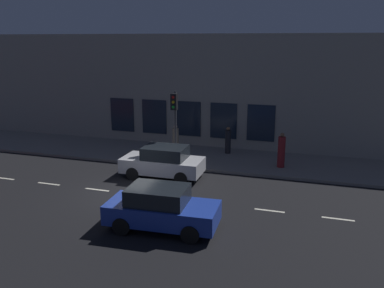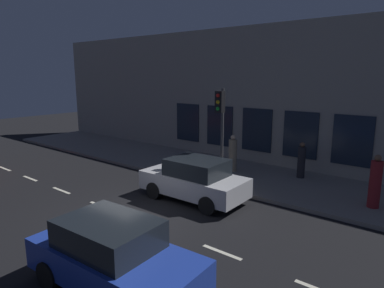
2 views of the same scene
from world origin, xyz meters
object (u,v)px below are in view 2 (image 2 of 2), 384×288
traffic_light (221,117)px  pedestrian_0 (233,154)px  pedestrian_1 (375,183)px  pedestrian_2 (301,161)px  parked_car_2 (194,179)px  parked_car_0 (113,256)px

traffic_light → pedestrian_0: 3.09m
pedestrian_1 → pedestrian_2: pedestrian_1 is taller
pedestrian_0 → pedestrian_2: pedestrian_0 is taller
traffic_light → parked_car_2: 2.70m
parked_car_0 → pedestrian_0: pedestrian_0 is taller
pedestrian_2 → pedestrian_0: bearing=97.8°
parked_car_2 → pedestrian_1: pedestrian_1 is taller
pedestrian_0 → parked_car_2: bearing=74.6°
parked_car_2 → pedestrian_0: pedestrian_0 is taller
parked_car_2 → parked_car_0: bearing=-160.2°
parked_car_2 → pedestrian_0: 3.86m
parked_car_2 → pedestrian_2: size_ratio=2.54×
pedestrian_0 → pedestrian_1: size_ratio=0.93×
parked_car_0 → pedestrian_1: bearing=154.5°
parked_car_2 → pedestrian_0: bearing=9.8°
pedestrian_0 → pedestrian_1: bearing=146.3°
pedestrian_2 → parked_car_0: bearing=168.4°
traffic_light → parked_car_2: size_ratio=0.98×
traffic_light → pedestrian_1: traffic_light is taller
parked_car_2 → pedestrian_1: bearing=-62.4°
pedestrian_0 → pedestrian_2: 3.07m
traffic_light → pedestrian_2: (3.17, -2.15, -2.09)m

